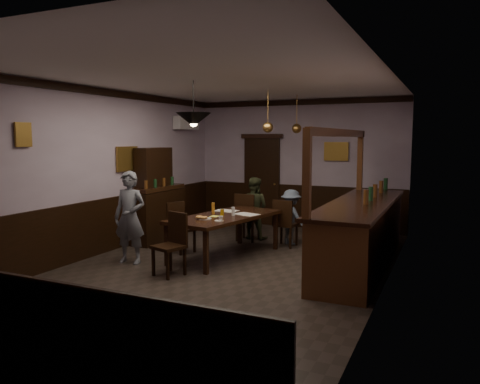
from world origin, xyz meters
The scene contains 31 objects.
room centered at (0.00, 0.00, 1.50)m, with size 5.01×8.01×3.01m.
dining_table centered at (-0.30, 0.71, 0.69)m, with size 1.42×2.36×0.75m.
chair_far_left centered at (-0.47, 2.05, 0.54)m, with size 0.43×0.43×0.98m.
chair_far_right centered at (0.41, 1.87, 0.51)m, with size 0.43×0.43×0.93m.
chair_near centered at (-0.56, -0.58, 0.53)m, with size 0.52×0.52×0.96m.
chair_side centered at (-1.24, 0.71, 0.50)m, with size 0.51×0.51×0.92m.
person_standing centered at (-1.58, -0.30, 0.78)m, with size 0.57×0.37×1.56m, color slate.
person_seated_left centered at (-0.43, 2.32, 0.65)m, with size 0.63×0.49×1.30m, color #3B4127.
person_seated_right centered at (0.45, 2.14, 0.55)m, with size 0.71×0.41×1.10m, color slate.
newspaper_left centered at (-0.50, 1.15, 0.75)m, with size 0.42×0.30×0.01m, color silver.
newspaper_right centered at (0.01, 0.94, 0.75)m, with size 0.42×0.30×0.01m, color silver.
napkin centered at (-0.41, 0.53, 0.75)m, with size 0.15×0.15×0.00m, color #E7EB56.
saucer centered at (-0.12, 0.14, 0.76)m, with size 0.15×0.15×0.01m, color white.
coffee_cup centered at (-0.09, 0.14, 0.80)m, with size 0.08×0.08×0.07m, color white.
pastry_plate centered at (-0.43, 0.22, 0.76)m, with size 0.22×0.22×0.01m, color white.
pastry_ring_a centered at (-0.51, 0.18, 0.79)m, with size 0.13×0.13×0.04m, color #C68C47.
pastry_ring_b centered at (-0.42, 0.16, 0.79)m, with size 0.13×0.13×0.04m, color #C68C47.
soda_can centered at (-0.30, 0.61, 0.81)m, with size 0.07×0.07×0.12m, color yellow.
beer_glass centered at (-0.56, 0.77, 0.85)m, with size 0.06×0.06×0.20m, color #BF721E.
water_glass centered at (-0.16, 0.75, 0.82)m, with size 0.06×0.06×0.15m, color silver.
pepper_mill centered at (-0.83, 0.01, 0.82)m, with size 0.04×0.04×0.14m, color black.
sideboard centered at (-2.21, 1.38, 0.76)m, with size 0.51×1.44×1.91m.
bar_counter centered at (1.99, 1.11, 0.57)m, with size 0.93×4.00×2.24m.
door_back centered at (-0.90, 3.95, 1.05)m, with size 0.90×0.06×2.10m, color black.
ac_unit centered at (-2.38, 2.90, 2.45)m, with size 0.20×0.85×0.30m.
picture_left_small centered at (-2.46, -1.60, 2.15)m, with size 0.04×0.28×0.36m.
picture_left_large centered at (-2.46, 0.80, 1.70)m, with size 0.04×0.62×0.48m.
picture_back centered at (0.90, 3.96, 1.80)m, with size 0.55×0.04×0.42m.
pendant_iron centered at (-0.46, -0.07, 2.39)m, with size 0.56×0.56×0.72m.
pendant_brass_mid centered at (0.10, 1.74, 2.30)m, with size 0.20×0.20×0.81m.
pendant_brass_far centered at (0.30, 2.89, 2.30)m, with size 0.20×0.20×0.81m.
Camera 1 is at (3.31, -6.57, 2.10)m, focal length 35.00 mm.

